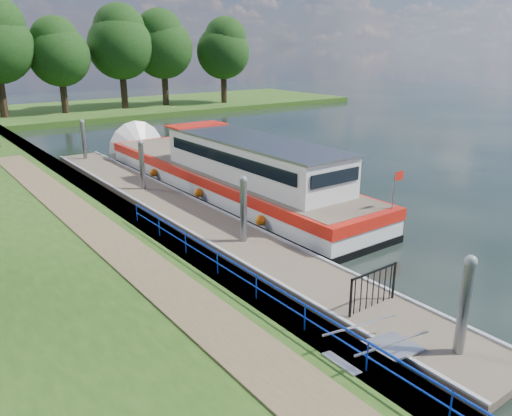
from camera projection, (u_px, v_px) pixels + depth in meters
ground at (438, 356)px, 12.59m from camera, size 160.00×160.00×0.00m
bank_edge at (115, 210)px, 22.48m from camera, size 1.10×90.00×0.78m
far_bank at (115, 109)px, 58.99m from camera, size 60.00×18.00×0.60m
footpath at (141, 264)px, 15.96m from camera, size 1.60×40.00×0.05m
blue_fence at (279, 295)px, 12.92m from camera, size 0.04×18.04×0.72m
pontoon at (186, 215)px, 22.46m from camera, size 2.50×30.00×0.56m
mooring_piles at (185, 192)px, 22.12m from camera, size 0.30×27.30×3.55m
gangway at (375, 351)px, 11.73m from camera, size 2.58×1.00×0.92m
gate_panel at (374, 283)px, 13.92m from camera, size 1.85×0.05×1.15m
barge at (219, 172)px, 26.37m from camera, size 4.36×21.15×4.78m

